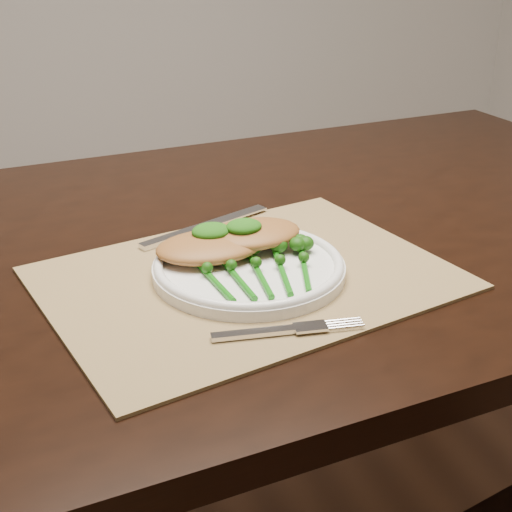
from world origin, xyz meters
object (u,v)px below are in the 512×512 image
object	(u,v)px
placemat	(247,278)
broccolini_bundle	(260,274)
dinner_plate	(249,266)
chicken_fillet_left	(209,247)
dining_table	(249,431)

from	to	relation	value
placemat	broccolini_bundle	distance (m)	0.04
dinner_plate	chicken_fillet_left	bearing A→B (deg)	138.39
placemat	broccolini_bundle	world-z (taller)	broccolini_bundle
broccolini_bundle	chicken_fillet_left	bearing A→B (deg)	123.80
dining_table	dinner_plate	bearing A→B (deg)	-113.31
dinner_plate	chicken_fillet_left	world-z (taller)	chicken_fillet_left
dining_table	placemat	bearing A→B (deg)	-114.01
dining_table	chicken_fillet_left	size ratio (longest dim) A/B	12.00
dining_table	chicken_fillet_left	xyz separation A→B (m)	(-0.09, -0.11, 0.41)
placemat	broccolini_bundle	bearing A→B (deg)	-95.36
placemat	dinner_plate	xyz separation A→B (m)	(0.00, 0.01, 0.01)
dining_table	broccolini_bundle	size ratio (longest dim) A/B	10.09
chicken_fillet_left	broccolini_bundle	bearing A→B (deg)	-60.69
chicken_fillet_left	dining_table	bearing A→B (deg)	52.00
dining_table	broccolini_bundle	world-z (taller)	broccolini_bundle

